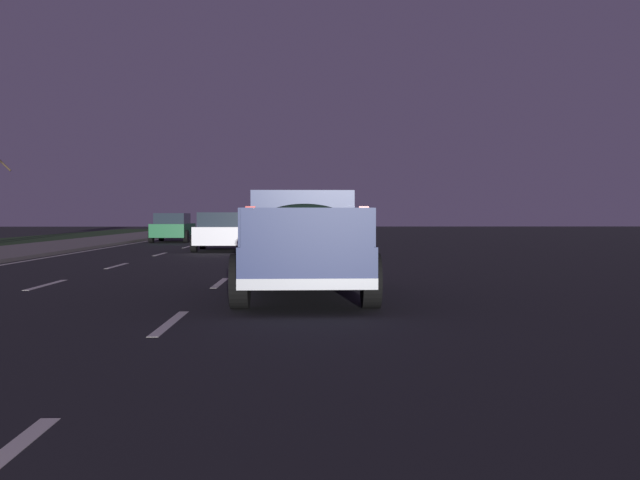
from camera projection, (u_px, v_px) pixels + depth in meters
The scene contains 5 objects.
ground at pixel (205, 256), 27.33m from camera, with size 144.00×144.00×0.00m, color black.
lane_markings at pixel (138, 251), 30.47m from camera, with size 108.00×7.04×0.01m.
pickup_truck at pixel (303, 240), 13.62m from camera, with size 5.47×2.37×1.87m.
sedan_green at pixel (173, 227), 41.50m from camera, with size 4.41×2.04×1.54m.
sedan_white at pixel (221, 231), 31.21m from camera, with size 4.43×2.07×1.54m.
Camera 1 is at (-0.38, -3.52, 1.42)m, focal length 43.43 mm.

